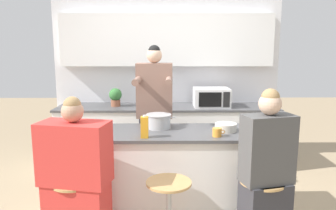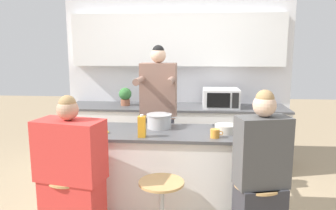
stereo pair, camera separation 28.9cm
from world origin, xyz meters
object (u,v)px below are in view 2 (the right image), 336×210
at_px(coffee_cup_near, 215,133).
at_px(potted_plant, 125,96).
at_px(banana_bunch, 103,131).
at_px(person_cooking, 159,123).
at_px(juice_carton, 142,127).
at_px(person_seated_near, 260,186).
at_px(cooking_pot, 159,121).
at_px(microwave, 221,98).
at_px(kitchen_island, 167,175).
at_px(bar_stool_leftmost, 72,209).
at_px(fruit_bowl, 226,129).
at_px(person_wrapped_blanket, 72,181).

bearing_deg(coffee_cup_near, potted_plant, 125.27).
bearing_deg(banana_bunch, potted_plant, 94.29).
bearing_deg(person_cooking, juice_carton, -93.33).
bearing_deg(banana_bunch, person_seated_near, -19.15).
distance_m(cooking_pot, microwave, 1.50).
bearing_deg(coffee_cup_near, cooking_pot, 149.52).
relative_size(coffee_cup_near, juice_carton, 0.56).
height_order(juice_carton, potted_plant, potted_plant).
relative_size(cooking_pot, banana_bunch, 2.38).
relative_size(juice_carton, potted_plant, 0.81).
xyz_separation_m(kitchen_island, juice_carton, (-0.22, -0.22, 0.55)).
bearing_deg(cooking_pot, person_cooking, 97.23).
bearing_deg(bar_stool_leftmost, fruit_bowl, 22.83).
distance_m(bar_stool_leftmost, microwave, 2.54).
bearing_deg(fruit_bowl, microwave, 87.62).
xyz_separation_m(person_seated_near, potted_plant, (-1.53, 2.09, 0.39)).
distance_m(bar_stool_leftmost, fruit_bowl, 1.57).
distance_m(banana_bunch, potted_plant, 1.61).
bearing_deg(potted_plant, banana_bunch, -85.71).
bearing_deg(coffee_cup_near, bar_stool_leftmost, -162.98).
height_order(person_cooking, person_wrapped_blanket, person_cooking).
relative_size(person_seated_near, banana_bunch, 9.78).
xyz_separation_m(person_seated_near, juice_carton, (-1.01, 0.38, 0.37)).
xyz_separation_m(bar_stool_leftmost, fruit_bowl, (1.34, 0.57, 0.60)).
bearing_deg(fruit_bowl, kitchen_island, 179.38).
bearing_deg(juice_carton, microwave, 63.20).
height_order(bar_stool_leftmost, potted_plant, potted_plant).
distance_m(kitchen_island, banana_bunch, 0.78).
bearing_deg(bar_stool_leftmost, juice_carton, 31.70).
height_order(coffee_cup_near, potted_plant, potted_plant).
distance_m(kitchen_island, person_wrapped_blanket, 0.98).
distance_m(juice_carton, microwave, 1.87).
bearing_deg(potted_plant, kitchen_island, -63.65).
relative_size(bar_stool_leftmost, person_cooking, 0.37).
height_order(juice_carton, microwave, microwave).
xyz_separation_m(kitchen_island, potted_plant, (-0.73, 1.48, 0.57)).
height_order(kitchen_island, bar_stool_leftmost, kitchen_island).
distance_m(person_cooking, fruit_bowl, 0.90).
relative_size(banana_bunch, microwave, 0.29).
height_order(bar_stool_leftmost, person_cooking, person_cooking).
height_order(person_seated_near, juice_carton, person_seated_near).
distance_m(kitchen_island, person_cooking, 0.69).
relative_size(kitchen_island, person_wrapped_blanket, 1.44).
relative_size(cooking_pot, fruit_bowl, 1.62).
distance_m(person_seated_near, banana_bunch, 1.52).
bearing_deg(fruit_bowl, bar_stool_leftmost, -157.17).
distance_m(kitchen_island, person_seated_near, 1.01).
height_order(coffee_cup_near, juice_carton, juice_carton).
height_order(microwave, potted_plant, microwave).
distance_m(person_wrapped_blanket, juice_carton, 0.76).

